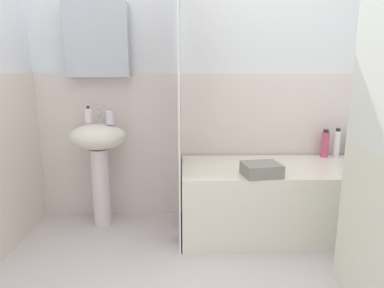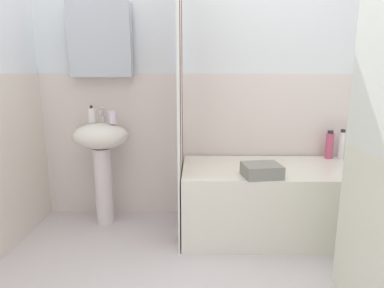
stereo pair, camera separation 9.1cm
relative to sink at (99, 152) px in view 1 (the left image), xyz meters
The scene contains 11 objects.
wall_back_tiled 1.10m from the sink, 14.05° to the left, with size 3.60×0.18×2.40m.
sink is the anchor object (origin of this frame).
faucet 0.29m from the sink, 90.00° to the left, with size 0.03×0.12×0.12m.
soap_dispenser 0.29m from the sink, 142.23° to the left, with size 0.06×0.06×0.13m.
toothbrush_cup 0.29m from the sink, ahead, with size 0.07×0.07×0.10m, color silver.
bathtub 1.44m from the sink, ahead, with size 1.49×0.67×0.52m, color white.
shower_curtain 0.76m from the sink, 13.07° to the right, with size 0.01×0.67×2.00m.
shampoo_bottle 2.04m from the sink, ahead, with size 0.05×0.05×0.22m.
conditioner_bottle 1.92m from the sink, ahead, with size 0.05×0.05×0.24m.
body_wash_bottle 1.83m from the sink, ahead, with size 0.06×0.06×0.23m.
towel_folded 1.24m from the sink, 17.73° to the right, with size 0.24×0.21×0.09m, color gray.
Camera 1 is at (-0.35, -1.48, 1.21)m, focal length 30.87 mm.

